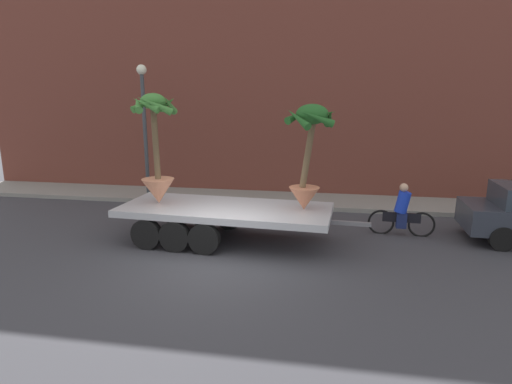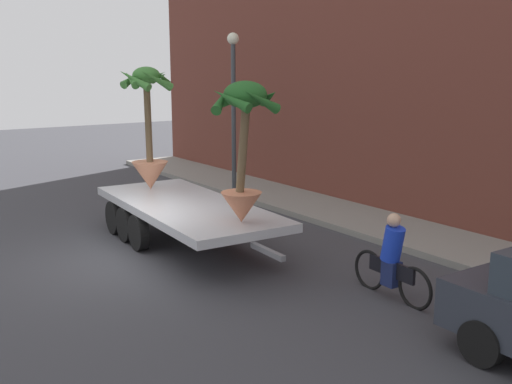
{
  "view_description": "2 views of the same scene",
  "coord_description": "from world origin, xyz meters",
  "px_view_note": "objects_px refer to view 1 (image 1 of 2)",
  "views": [
    {
      "loc": [
        2.52,
        -9.21,
        3.87
      ],
      "look_at": [
        0.6,
        1.62,
        1.37
      ],
      "focal_mm": 29.53,
      "sensor_mm": 36.0,
      "label": 1
    },
    {
      "loc": [
        11.2,
        -4.73,
        3.91
      ],
      "look_at": [
        1.79,
        1.93,
        1.51
      ],
      "focal_mm": 41.65,
      "sensor_mm": 36.0,
      "label": 2
    }
  ],
  "objects_px": {
    "flatbed_trailer": "(216,214)",
    "potted_palm_rear": "(156,153)",
    "cyclist": "(402,212)",
    "potted_palm_middle": "(309,152)",
    "street_lamp": "(144,115)"
  },
  "relations": [
    {
      "from": "potted_palm_rear",
      "to": "cyclist",
      "type": "relative_size",
      "value": 1.62
    },
    {
      "from": "cyclist",
      "to": "potted_palm_rear",
      "type": "bearing_deg",
      "value": -168.63
    },
    {
      "from": "flatbed_trailer",
      "to": "potted_palm_middle",
      "type": "relative_size",
      "value": 2.47
    },
    {
      "from": "potted_palm_middle",
      "to": "street_lamp",
      "type": "relative_size",
      "value": 0.56
    },
    {
      "from": "potted_palm_middle",
      "to": "cyclist",
      "type": "bearing_deg",
      "value": 26.76
    },
    {
      "from": "flatbed_trailer",
      "to": "cyclist",
      "type": "height_order",
      "value": "cyclist"
    },
    {
      "from": "potted_palm_middle",
      "to": "potted_palm_rear",
      "type": "bearing_deg",
      "value": -179.55
    },
    {
      "from": "potted_palm_middle",
      "to": "street_lamp",
      "type": "bearing_deg",
      "value": 148.35
    },
    {
      "from": "potted_palm_rear",
      "to": "potted_palm_middle",
      "type": "xyz_separation_m",
      "value": [
        4.09,
        0.03,
        0.14
      ]
    },
    {
      "from": "flatbed_trailer",
      "to": "potted_palm_rear",
      "type": "relative_size",
      "value": 2.25
    },
    {
      "from": "potted_palm_middle",
      "to": "cyclist",
      "type": "xyz_separation_m",
      "value": [
        2.61,
        1.32,
        -1.84
      ]
    },
    {
      "from": "potted_palm_rear",
      "to": "cyclist",
      "type": "height_order",
      "value": "potted_palm_rear"
    },
    {
      "from": "potted_palm_middle",
      "to": "street_lamp",
      "type": "xyz_separation_m",
      "value": [
        -6.15,
        3.79,
        0.73
      ]
    },
    {
      "from": "street_lamp",
      "to": "potted_palm_middle",
      "type": "bearing_deg",
      "value": -31.65
    },
    {
      "from": "flatbed_trailer",
      "to": "potted_palm_rear",
      "type": "xyz_separation_m",
      "value": [
        -1.64,
        0.02,
        1.61
      ]
    }
  ]
}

